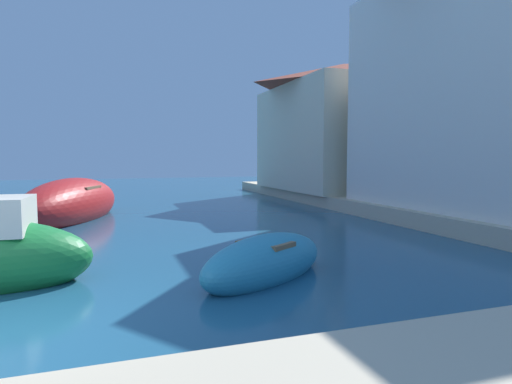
% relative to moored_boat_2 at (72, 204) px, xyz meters
% --- Properties ---
extents(quay_promenade, '(44.00, 32.00, 0.50)m').
position_rel_moored_boat_2_xyz_m(quay_promenade, '(3.89, -10.98, -0.25)').
color(quay_promenade, beige).
rests_on(quay_promenade, ground).
extents(moored_boat_2, '(4.01, 6.53, 1.80)m').
position_rel_moored_boat_2_xyz_m(moored_boat_2, '(0.00, 0.00, 0.00)').
color(moored_boat_2, '#B21E1E').
rests_on(moored_boat_2, ground).
extents(moored_boat_5, '(3.14, 2.58, 0.98)m').
position_rel_moored_boat_2_xyz_m(moored_boat_5, '(3.72, -9.04, -0.23)').
color(moored_boat_5, teal).
rests_on(moored_boat_5, ground).
extents(waterfront_building_main, '(5.58, 7.86, 8.19)m').
position_rel_moored_boat_2_xyz_m(waterfront_building_main, '(12.58, -4.90, 4.15)').
color(waterfront_building_main, white).
rests_on(waterfront_building_main, quay_promenade).
extents(waterfront_building_annex, '(6.81, 8.60, 6.28)m').
position_rel_moored_boat_2_xyz_m(waterfront_building_annex, '(12.58, 3.71, 3.20)').
color(waterfront_building_annex, beige).
rests_on(waterfront_building_annex, quay_promenade).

